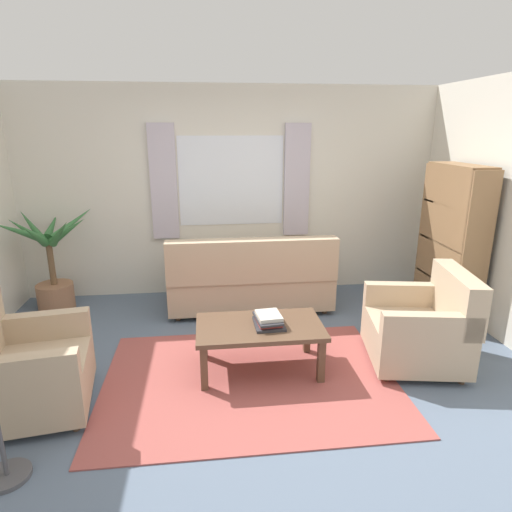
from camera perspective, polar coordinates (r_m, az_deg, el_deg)
ground_plane at (r=3.87m, az=-0.83°, el=-16.06°), size 6.24×6.24×0.00m
wall_back at (r=5.57m, az=-3.31°, el=8.39°), size 5.32×0.12×2.60m
window_with_curtains at (r=5.47m, az=-3.28°, el=9.82°), size 1.98×0.07×1.40m
area_rug at (r=3.87m, az=-0.83°, el=-15.99°), size 2.48×1.80×0.01m
couch at (r=5.11m, az=-0.74°, el=-3.13°), size 1.90×0.82×0.92m
armchair_left at (r=3.77m, az=-28.52°, el=-12.98°), size 0.93×0.95×0.88m
armchair_right at (r=4.24m, az=21.14°, el=-8.73°), size 0.95×0.97×0.88m
coffee_table at (r=3.83m, az=0.48°, el=-9.85°), size 1.10×0.64×0.44m
book_stack_on_table at (r=3.79m, az=1.67°, el=-8.44°), size 0.26×0.34×0.10m
potted_plant at (r=5.59m, az=-25.39°, el=-1.41°), size 0.95×1.00×1.22m
bookshelf at (r=5.24m, az=24.22°, el=1.88°), size 0.30×0.94×1.72m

